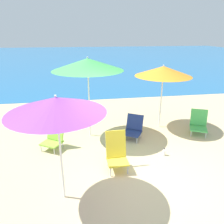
{
  "coord_description": "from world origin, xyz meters",
  "views": [
    {
      "loc": [
        -1.26,
        -3.79,
        2.96
      ],
      "look_at": [
        -0.37,
        1.49,
        1.0
      ],
      "focal_mm": 35.0,
      "sensor_mm": 36.0,
      "label": 1
    }
  ],
  "objects_px": {
    "beach_umbrella_green": "(88,64)",
    "beach_chair_green": "(199,123)",
    "beach_chair_navy": "(133,128)",
    "beach_chair_yellow": "(117,151)",
    "beach_chair_lime": "(54,137)",
    "water_bottle": "(164,152)",
    "beach_umbrella_purple": "(56,105)",
    "beach_umbrella_orange": "(163,71)"
  },
  "relations": [
    {
      "from": "beach_chair_navy",
      "to": "water_bottle",
      "type": "xyz_separation_m",
      "value": [
        0.52,
        -1.1,
        -0.24
      ]
    },
    {
      "from": "beach_umbrella_green",
      "to": "beach_chair_yellow",
      "type": "bearing_deg",
      "value": -75.3
    },
    {
      "from": "beach_chair_lime",
      "to": "water_bottle",
      "type": "xyz_separation_m",
      "value": [
        2.79,
        -0.86,
        -0.24
      ]
    },
    {
      "from": "water_bottle",
      "to": "beach_umbrella_orange",
      "type": "bearing_deg",
      "value": 72.85
    },
    {
      "from": "beach_umbrella_purple",
      "to": "beach_umbrella_orange",
      "type": "bearing_deg",
      "value": 43.69
    },
    {
      "from": "beach_umbrella_green",
      "to": "beach_chair_lime",
      "type": "bearing_deg",
      "value": -148.76
    },
    {
      "from": "beach_chair_green",
      "to": "water_bottle",
      "type": "xyz_separation_m",
      "value": [
        -1.55,
        -1.1,
        -0.25
      ]
    },
    {
      "from": "beach_umbrella_orange",
      "to": "water_bottle",
      "type": "relative_size",
      "value": 9.97
    },
    {
      "from": "beach_umbrella_purple",
      "to": "beach_chair_green",
      "type": "bearing_deg",
      "value": 28.93
    },
    {
      "from": "beach_umbrella_orange",
      "to": "beach_chair_green",
      "type": "bearing_deg",
      "value": -32.34
    },
    {
      "from": "beach_chair_lime",
      "to": "beach_chair_navy",
      "type": "bearing_deg",
      "value": 38.41
    },
    {
      "from": "beach_chair_navy",
      "to": "beach_chair_yellow",
      "type": "bearing_deg",
      "value": -86.84
    },
    {
      "from": "beach_chair_green",
      "to": "beach_umbrella_green",
      "type": "bearing_deg",
      "value": -160.81
    },
    {
      "from": "water_bottle",
      "to": "beach_chair_navy",
      "type": "bearing_deg",
      "value": 115.45
    },
    {
      "from": "beach_chair_yellow",
      "to": "beach_umbrella_orange",
      "type": "bearing_deg",
      "value": 47.4
    },
    {
      "from": "beach_chair_navy",
      "to": "water_bottle",
      "type": "bearing_deg",
      "value": -32.87
    },
    {
      "from": "beach_umbrella_green",
      "to": "beach_chair_green",
      "type": "height_order",
      "value": "beach_umbrella_green"
    },
    {
      "from": "beach_chair_navy",
      "to": "beach_chair_green",
      "type": "distance_m",
      "value": 2.07
    },
    {
      "from": "beach_umbrella_green",
      "to": "beach_chair_lime",
      "type": "xyz_separation_m",
      "value": [
        -1.02,
        -0.62,
        -1.82
      ]
    },
    {
      "from": "beach_chair_lime",
      "to": "beach_chair_yellow",
      "type": "height_order",
      "value": "beach_chair_yellow"
    },
    {
      "from": "beach_umbrella_green",
      "to": "beach_chair_green",
      "type": "distance_m",
      "value": 3.8
    },
    {
      "from": "beach_umbrella_purple",
      "to": "beach_umbrella_green",
      "type": "bearing_deg",
      "value": 75.23
    },
    {
      "from": "beach_umbrella_purple",
      "to": "beach_chair_lime",
      "type": "distance_m",
      "value": 2.52
    },
    {
      "from": "beach_umbrella_orange",
      "to": "beach_chair_lime",
      "type": "xyz_separation_m",
      "value": [
        -3.32,
        -0.88,
        -1.53
      ]
    },
    {
      "from": "beach_chair_navy",
      "to": "beach_chair_green",
      "type": "relative_size",
      "value": 1.03
    },
    {
      "from": "beach_umbrella_green",
      "to": "beach_chair_yellow",
      "type": "height_order",
      "value": "beach_umbrella_green"
    },
    {
      "from": "beach_umbrella_purple",
      "to": "beach_chair_green",
      "type": "xyz_separation_m",
      "value": [
        4.0,
        2.21,
        -1.52
      ]
    },
    {
      "from": "beach_chair_yellow",
      "to": "beach_chair_green",
      "type": "distance_m",
      "value": 3.19
    },
    {
      "from": "beach_umbrella_green",
      "to": "beach_chair_green",
      "type": "xyz_separation_m",
      "value": [
        3.32,
        -0.38,
        -1.81
      ]
    },
    {
      "from": "beach_chair_yellow",
      "to": "water_bottle",
      "type": "height_order",
      "value": "beach_chair_yellow"
    },
    {
      "from": "beach_chair_yellow",
      "to": "beach_chair_green",
      "type": "bearing_deg",
      "value": 25.54
    },
    {
      "from": "beach_umbrella_green",
      "to": "beach_chair_green",
      "type": "bearing_deg",
      "value": -6.51
    },
    {
      "from": "beach_umbrella_green",
      "to": "water_bottle",
      "type": "xyz_separation_m",
      "value": [
        1.77,
        -1.48,
        -2.06
      ]
    },
    {
      "from": "beach_umbrella_purple",
      "to": "water_bottle",
      "type": "xyz_separation_m",
      "value": [
        2.45,
        1.12,
        -1.77
      ]
    },
    {
      "from": "beach_umbrella_orange",
      "to": "water_bottle",
      "type": "xyz_separation_m",
      "value": [
        -0.54,
        -1.74,
        -1.77
      ]
    },
    {
      "from": "beach_umbrella_purple",
      "to": "beach_chair_lime",
      "type": "relative_size",
      "value": 2.87
    },
    {
      "from": "beach_umbrella_green",
      "to": "beach_chair_navy",
      "type": "relative_size",
      "value": 3.13
    },
    {
      "from": "beach_umbrella_green",
      "to": "beach_chair_navy",
      "type": "bearing_deg",
      "value": -16.92
    },
    {
      "from": "beach_umbrella_green",
      "to": "beach_umbrella_purple",
      "type": "bearing_deg",
      "value": -104.77
    },
    {
      "from": "beach_chair_yellow",
      "to": "beach_chair_green",
      "type": "xyz_separation_m",
      "value": [
        2.85,
        1.42,
        -0.1
      ]
    },
    {
      "from": "beach_umbrella_green",
      "to": "beach_chair_lime",
      "type": "height_order",
      "value": "beach_umbrella_green"
    },
    {
      "from": "beach_umbrella_purple",
      "to": "water_bottle",
      "type": "height_order",
      "value": "beach_umbrella_purple"
    }
  ]
}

